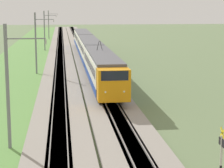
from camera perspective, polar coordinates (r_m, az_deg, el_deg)
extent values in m
cube|color=gray|center=(68.45, -6.80, 2.70)|extent=(240.00, 4.40, 0.30)
cube|color=gray|center=(68.59, -2.96, 2.77)|extent=(240.00, 4.40, 0.30)
cube|color=#4C4238|center=(68.45, -6.80, 2.70)|extent=(240.00, 1.57, 0.30)
cube|color=gray|center=(68.43, -7.26, 2.88)|extent=(240.00, 0.07, 0.15)
cube|color=gray|center=(68.42, -6.36, 2.89)|extent=(240.00, 0.07, 0.15)
cube|color=#4C4238|center=(68.59, -2.96, 2.77)|extent=(240.00, 1.57, 0.30)
cube|color=gray|center=(68.53, -3.40, 2.95)|extent=(240.00, 0.07, 0.15)
cube|color=gray|center=(68.59, -2.51, 2.97)|extent=(240.00, 0.07, 0.15)
cube|color=#5B8E42|center=(68.76, -11.92, 2.51)|extent=(240.00, 9.68, 0.12)
cube|color=orange|center=(36.98, 0.19, -0.08)|extent=(1.88, 2.74, 2.71)
cube|color=black|center=(36.56, 0.24, 1.24)|extent=(1.36, 2.28, 0.81)
sphere|color=#F2EAC6|center=(36.11, -0.88, -1.05)|extent=(0.20, 0.20, 0.20)
sphere|color=#F2EAC6|center=(36.30, 1.58, -0.99)|extent=(0.20, 0.20, 0.20)
cube|color=navy|center=(47.42, -1.31, 0.99)|extent=(19.07, 2.85, 0.76)
cube|color=silver|center=(47.22, -1.32, 2.61)|extent=(19.07, 2.85, 1.95)
cube|color=black|center=(47.20, -1.32, 2.80)|extent=(17.54, 2.87, 0.82)
cube|color=#515156|center=(47.09, -1.32, 3.93)|extent=(19.07, 2.62, 0.25)
cube|color=black|center=(47.53, -1.31, 0.21)|extent=(18.12, 2.42, 0.55)
cylinder|color=black|center=(39.88, -1.04, -1.49)|extent=(0.86, 0.12, 0.86)
cylinder|color=black|center=(40.00, 0.48, -1.45)|extent=(0.86, 0.12, 0.86)
cube|color=navy|center=(67.79, -2.93, 3.73)|extent=(20.95, 2.85, 0.76)
cube|color=silver|center=(67.65, -2.94, 4.87)|extent=(20.95, 2.85, 1.95)
cube|color=black|center=(67.64, -2.94, 5.00)|extent=(19.28, 2.87, 0.82)
cube|color=#515156|center=(67.56, -2.95, 5.80)|extent=(20.95, 2.62, 0.25)
cube|color=black|center=(67.87, -2.92, 3.18)|extent=(19.91, 2.42, 0.55)
cube|color=navy|center=(89.21, -3.83, 5.25)|extent=(20.95, 2.85, 0.76)
cube|color=silver|center=(89.11, -3.84, 6.12)|extent=(20.95, 2.85, 1.95)
cube|color=black|center=(89.10, -3.85, 6.22)|extent=(19.28, 2.87, 0.82)
cube|color=#515156|center=(89.04, -3.85, 6.83)|extent=(20.95, 2.62, 0.25)
cube|color=black|center=(89.27, -3.83, 4.84)|extent=(19.91, 2.42, 0.55)
cylinder|color=black|center=(49.85, -1.83, 5.05)|extent=(0.06, 0.33, 1.08)
cylinder|color=black|center=(49.88, -1.43, 5.06)|extent=(0.06, 0.33, 1.08)
cube|color=black|center=(40.12, -0.28, -2.70)|extent=(0.10, 0.10, 0.00)
cylinder|color=beige|center=(21.71, 14.03, -10.22)|extent=(0.11, 0.11, 2.93)
cylinder|color=black|center=(21.76, 14.02, -10.58)|extent=(0.12, 0.12, 0.25)
cube|color=black|center=(21.36, 14.16, -7.41)|extent=(0.70, 0.06, 0.36)
sphere|color=red|center=(21.58, 14.13, -7.22)|extent=(0.20, 0.20, 0.20)
cube|color=yellow|center=(21.22, 14.22, -6.20)|extent=(0.49, 0.03, 0.49)
cube|color=yellow|center=(21.22, 14.22, -6.20)|extent=(0.49, 0.03, 0.49)
cylinder|color=slate|center=(27.53, -13.49, -0.55)|extent=(0.22, 0.22, 7.87)
cylinder|color=slate|center=(27.03, -11.21, 5.84)|extent=(0.08, 2.40, 0.08)
cylinder|color=#B2ADA8|center=(26.98, -8.65, 5.48)|extent=(0.10, 0.10, 0.30)
cylinder|color=slate|center=(58.26, -9.92, 5.20)|extent=(0.22, 0.22, 8.12)
cylinder|color=slate|center=(58.03, -8.83, 8.34)|extent=(0.08, 2.40, 0.08)
cylinder|color=#B2ADA8|center=(58.00, -7.62, 8.17)|extent=(0.10, 0.10, 0.30)
cylinder|color=slate|center=(89.25, -8.82, 6.85)|extent=(0.22, 0.22, 8.02)
cylinder|color=slate|center=(89.10, -8.09, 8.87)|extent=(0.08, 2.40, 0.08)
cylinder|color=#B2ADA8|center=(89.08, -7.31, 8.76)|extent=(0.10, 0.10, 0.30)
cylinder|color=slate|center=(120.29, -8.27, 7.62)|extent=(0.22, 0.22, 7.79)
cylinder|color=slate|center=(120.18, -7.73, 9.06)|extent=(0.08, 2.40, 0.08)
cylinder|color=#B2ADA8|center=(120.17, -7.15, 8.98)|extent=(0.10, 0.10, 0.30)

